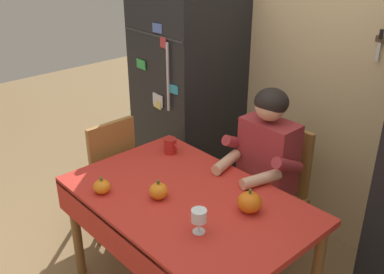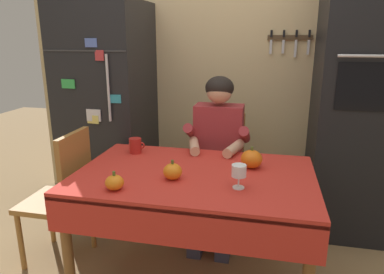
{
  "view_description": "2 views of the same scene",
  "coord_description": "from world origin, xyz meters",
  "px_view_note": "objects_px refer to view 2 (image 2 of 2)",
  "views": [
    {
      "loc": [
        1.57,
        -1.3,
        2.12
      ],
      "look_at": [
        -0.12,
        0.25,
        1.02
      ],
      "focal_mm": 41.47,
      "sensor_mm": 36.0,
      "label": 1
    },
    {
      "loc": [
        0.41,
        -1.81,
        1.51
      ],
      "look_at": [
        -0.06,
        0.3,
        0.9
      ],
      "focal_mm": 32.82,
      "sensor_mm": 36.0,
      "label": 2
    }
  ],
  "objects_px": {
    "coffee_mug": "(136,146)",
    "wall_oven": "(357,102)",
    "pumpkin_medium": "(173,171)",
    "pumpkin_small": "(251,159)",
    "refrigerator": "(108,111)",
    "chair_behind_person": "(220,165)",
    "wine_glass": "(239,172)",
    "chair_left_side": "(64,192)",
    "seated_person": "(217,145)",
    "dining_table": "(194,187)",
    "pumpkin_large": "(114,182)"
  },
  "relations": [
    {
      "from": "coffee_mug",
      "to": "wall_oven",
      "type": "bearing_deg",
      "value": 22.22
    },
    {
      "from": "pumpkin_medium",
      "to": "pumpkin_small",
      "type": "bearing_deg",
      "value": 33.41
    },
    {
      "from": "refrigerator",
      "to": "pumpkin_medium",
      "type": "relative_size",
      "value": 15.77
    },
    {
      "from": "chair_behind_person",
      "to": "pumpkin_small",
      "type": "bearing_deg",
      "value": -65.99
    },
    {
      "from": "wine_glass",
      "to": "pumpkin_small",
      "type": "bearing_deg",
      "value": 81.35
    },
    {
      "from": "chair_left_side",
      "to": "wine_glass",
      "type": "xyz_separation_m",
      "value": [
        1.18,
        -0.19,
        0.32
      ]
    },
    {
      "from": "refrigerator",
      "to": "wall_oven",
      "type": "xyz_separation_m",
      "value": [
        2.0,
        0.04,
        0.15
      ]
    },
    {
      "from": "seated_person",
      "to": "coffee_mug",
      "type": "bearing_deg",
      "value": -149.93
    },
    {
      "from": "seated_person",
      "to": "pumpkin_small",
      "type": "xyz_separation_m",
      "value": [
        0.27,
        -0.43,
        0.06
      ]
    },
    {
      "from": "refrigerator",
      "to": "dining_table",
      "type": "bearing_deg",
      "value": -42.91
    },
    {
      "from": "wine_glass",
      "to": "pumpkin_medium",
      "type": "distance_m",
      "value": 0.38
    },
    {
      "from": "seated_person",
      "to": "pumpkin_large",
      "type": "xyz_separation_m",
      "value": [
        -0.41,
        -0.91,
        0.04
      ]
    },
    {
      "from": "refrigerator",
      "to": "wall_oven",
      "type": "height_order",
      "value": "wall_oven"
    },
    {
      "from": "pumpkin_large",
      "to": "pumpkin_small",
      "type": "xyz_separation_m",
      "value": [
        0.68,
        0.48,
        0.02
      ]
    },
    {
      "from": "pumpkin_large",
      "to": "wall_oven",
      "type": "bearing_deg",
      "value": 41.06
    },
    {
      "from": "dining_table",
      "to": "coffee_mug",
      "type": "xyz_separation_m",
      "value": [
        -0.48,
        0.3,
        0.14
      ]
    },
    {
      "from": "wine_glass",
      "to": "dining_table",
      "type": "bearing_deg",
      "value": 152.2
    },
    {
      "from": "coffee_mug",
      "to": "wine_glass",
      "type": "height_order",
      "value": "wine_glass"
    },
    {
      "from": "dining_table",
      "to": "chair_behind_person",
      "type": "xyz_separation_m",
      "value": [
        0.05,
        0.79,
        -0.14
      ]
    },
    {
      "from": "refrigerator",
      "to": "pumpkin_large",
      "type": "relative_size",
      "value": 17.64
    },
    {
      "from": "chair_left_side",
      "to": "pumpkin_small",
      "type": "height_order",
      "value": "chair_left_side"
    },
    {
      "from": "seated_person",
      "to": "pumpkin_large",
      "type": "height_order",
      "value": "seated_person"
    },
    {
      "from": "wine_glass",
      "to": "pumpkin_small",
      "type": "relative_size",
      "value": 0.97
    },
    {
      "from": "refrigerator",
      "to": "pumpkin_large",
      "type": "xyz_separation_m",
      "value": [
        0.59,
        -1.19,
        -0.12
      ]
    },
    {
      "from": "wall_oven",
      "to": "seated_person",
      "type": "distance_m",
      "value": 1.1
    },
    {
      "from": "refrigerator",
      "to": "pumpkin_small",
      "type": "distance_m",
      "value": 1.46
    },
    {
      "from": "dining_table",
      "to": "coffee_mug",
      "type": "height_order",
      "value": "coffee_mug"
    },
    {
      "from": "wall_oven",
      "to": "chair_left_side",
      "type": "distance_m",
      "value": 2.21
    },
    {
      "from": "pumpkin_large",
      "to": "refrigerator",
      "type": "bearing_deg",
      "value": 116.39
    },
    {
      "from": "seated_person",
      "to": "coffee_mug",
      "type": "height_order",
      "value": "seated_person"
    },
    {
      "from": "pumpkin_large",
      "to": "coffee_mug",
      "type": "bearing_deg",
      "value": 101.0
    },
    {
      "from": "pumpkin_medium",
      "to": "chair_behind_person",
      "type": "bearing_deg",
      "value": 80.52
    },
    {
      "from": "wall_oven",
      "to": "chair_behind_person",
      "type": "xyz_separation_m",
      "value": [
        -1.0,
        -0.13,
        -0.54
      ]
    },
    {
      "from": "coffee_mug",
      "to": "wine_glass",
      "type": "bearing_deg",
      "value": -30.52
    },
    {
      "from": "wine_glass",
      "to": "pumpkin_large",
      "type": "distance_m",
      "value": 0.66
    },
    {
      "from": "chair_behind_person",
      "to": "pumpkin_large",
      "type": "bearing_deg",
      "value": -110.45
    },
    {
      "from": "refrigerator",
      "to": "seated_person",
      "type": "relative_size",
      "value": 1.45
    },
    {
      "from": "refrigerator",
      "to": "pumpkin_small",
      "type": "bearing_deg",
      "value": -29.0
    },
    {
      "from": "dining_table",
      "to": "pumpkin_medium",
      "type": "distance_m",
      "value": 0.19
    },
    {
      "from": "chair_behind_person",
      "to": "seated_person",
      "type": "relative_size",
      "value": 0.75
    },
    {
      "from": "wine_glass",
      "to": "chair_behind_person",
      "type": "bearing_deg",
      "value": 103.51
    },
    {
      "from": "pumpkin_large",
      "to": "pumpkin_medium",
      "type": "height_order",
      "value": "pumpkin_medium"
    },
    {
      "from": "chair_left_side",
      "to": "coffee_mug",
      "type": "distance_m",
      "value": 0.57
    },
    {
      "from": "seated_person",
      "to": "wine_glass",
      "type": "distance_m",
      "value": 0.79
    },
    {
      "from": "dining_table",
      "to": "wine_glass",
      "type": "height_order",
      "value": "wine_glass"
    },
    {
      "from": "wall_oven",
      "to": "dining_table",
      "type": "distance_m",
      "value": 1.45
    },
    {
      "from": "seated_person",
      "to": "pumpkin_large",
      "type": "distance_m",
      "value": 1.0
    },
    {
      "from": "wine_glass",
      "to": "pumpkin_large",
      "type": "bearing_deg",
      "value": -165.77
    },
    {
      "from": "chair_left_side",
      "to": "coffee_mug",
      "type": "bearing_deg",
      "value": 30.95
    },
    {
      "from": "seated_person",
      "to": "chair_left_side",
      "type": "distance_m",
      "value": 1.13
    }
  ]
}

